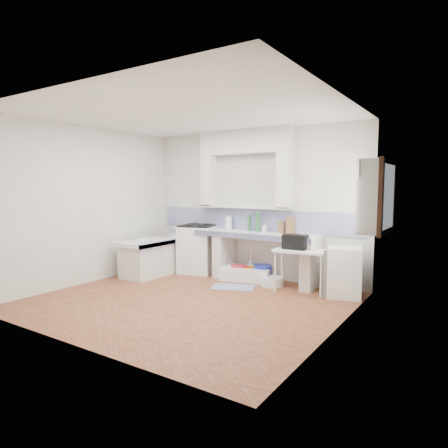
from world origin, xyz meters
The scene contains 36 objects.
floor centered at (0.00, 0.00, 0.00)m, with size 4.50×4.50×0.00m, color brown.
ceiling centered at (0.00, 0.00, 2.80)m, with size 4.50×4.50×0.00m, color white.
wall_back centered at (0.00, 2.00, 1.40)m, with size 4.50×4.50×0.00m, color silver.
wall_front centered at (0.00, -2.00, 1.40)m, with size 4.50×4.50×0.00m, color silver.
wall_left centered at (-2.25, 0.00, 1.40)m, with size 4.50×4.50×0.00m, color silver.
wall_right centered at (2.25, 0.00, 1.40)m, with size 4.50×4.50×0.00m, color silver.
alcove_mass centered at (-0.10, 1.88, 2.58)m, with size 1.90×0.25×0.45m, color silver.
window_frame centered at (2.42, 1.20, 1.60)m, with size 0.35×0.86×1.06m, color #392112.
lace_valance centered at (2.28, 1.20, 1.98)m, with size 0.01×0.84×0.24m, color white.
counter_slab centered at (-0.10, 1.70, 0.86)m, with size 3.00×0.60×0.08m, color white.
counter_lip centered at (-0.10, 1.42, 0.86)m, with size 3.00×0.04×0.10m, color navy.
counter_pier_left centered at (-1.50, 1.70, 0.41)m, with size 0.20×0.55×0.82m, color silver.
counter_pier_mid centered at (-0.45, 1.70, 0.41)m, with size 0.20×0.55×0.82m, color silver.
counter_pier_right centered at (1.30, 1.70, 0.41)m, with size 0.20×0.55×0.82m, color silver.
peninsula_top centered at (-1.70, 0.90, 0.66)m, with size 0.70×1.10×0.08m, color white.
peninsula_base centered at (-1.70, 0.90, 0.31)m, with size 0.60×1.00×0.62m, color silver.
peninsula_lip centered at (-1.37, 0.90, 0.66)m, with size 0.04×1.10×0.10m, color navy.
backsplash centered at (0.00, 1.99, 1.10)m, with size 4.27×0.03×0.40m, color navy.
stove centered at (-1.09, 1.70, 0.47)m, with size 0.66×0.64×0.94m, color white.
sink centered at (0.07, 1.66, 0.11)m, with size 0.92×0.50×0.22m, color white.
side_table centered at (1.24, 1.40, 0.35)m, with size 0.85×0.47×0.04m, color white.
fridge centered at (1.91, 1.54, 0.39)m, with size 0.51×0.51×0.79m, color white.
bucket_red centered at (-0.06, 1.60, 0.14)m, with size 0.30×0.30×0.28m, color #CE2644.
bucket_orange centered at (0.11, 1.63, 0.13)m, with size 0.27×0.27×0.25m, color orange.
bucket_blue centered at (0.37, 1.74, 0.15)m, with size 0.32×0.32×0.30m, color #1A2AB6.
basin_white centered at (0.66, 1.54, 0.08)m, with size 0.40×0.40×0.16m, color white.
water_bottle_a centered at (0.05, 1.85, 0.17)m, with size 0.09×0.09×0.34m, color silver.
water_bottle_b centered at (0.10, 1.85, 0.13)m, with size 0.07×0.07×0.27m, color silver.
black_bag centered at (1.14, 1.40, 0.83)m, with size 0.39×0.22×0.24m, color black.
green_bottle_a centered at (0.02, 1.85, 1.05)m, with size 0.07×0.07×0.30m, color #286532.
green_bottle_b centered at (0.22, 1.82, 1.08)m, with size 0.08×0.08×0.36m, color #286532.
knife_block centered at (0.68, 1.85, 1.01)m, with size 0.11×0.09×0.22m, color brown.
cutting_board centered at (0.86, 1.85, 1.05)m, with size 0.02×0.22×0.30m, color brown.
paper_towel centered at (-0.44, 1.85, 1.03)m, with size 0.13×0.13×0.26m, color white.
soap_bottle centered at (0.35, 1.85, 0.99)m, with size 0.08×0.08×0.17m, color white.
rug centered at (0.15, 1.06, 0.01)m, with size 0.73×0.42×0.01m, color navy.
Camera 1 is at (3.64, -4.60, 1.74)m, focal length 31.48 mm.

